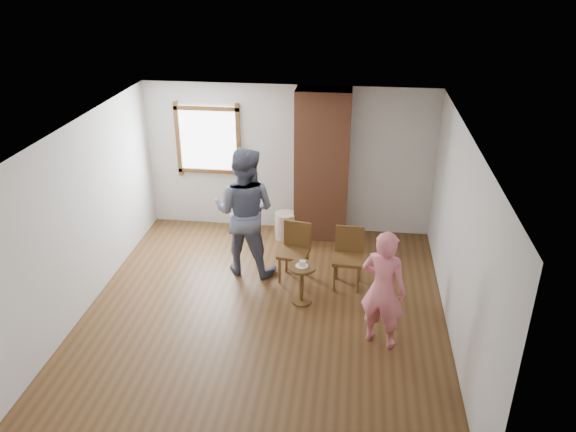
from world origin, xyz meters
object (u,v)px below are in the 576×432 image
object	(u,v)px
dining_chair_right	(348,254)
man	(245,212)
stoneware_crock	(285,226)
dining_chair_left	(295,248)
side_table	(302,278)
person_pink	(383,289)

from	to	relation	value
dining_chair_right	man	distance (m)	1.68
stoneware_crock	man	world-z (taller)	man
man	stoneware_crock	bearing A→B (deg)	-103.30
dining_chair_left	dining_chair_right	xyz separation A→B (m)	(0.81, -0.08, 0.01)
stoneware_crock	dining_chair_right	bearing A→B (deg)	-50.56
man	side_table	bearing A→B (deg)	149.04
stoneware_crock	side_table	bearing A→B (deg)	-76.05
dining_chair_right	man	xyz separation A→B (m)	(-1.59, 0.21, 0.50)
man	person_pink	size ratio (longest dim) A/B	1.26
dining_chair_left	dining_chair_right	size ratio (longest dim) A/B	0.99
stoneware_crock	dining_chair_left	world-z (taller)	dining_chair_left
dining_chair_left	man	bearing A→B (deg)	-178.56
side_table	person_pink	world-z (taller)	person_pink
person_pink	side_table	bearing A→B (deg)	-12.89
man	person_pink	distance (m)	2.59
stoneware_crock	dining_chair_left	xyz separation A→B (m)	(0.32, -1.28, 0.27)
side_table	person_pink	bearing A→B (deg)	-35.37
dining_chair_left	person_pink	distance (m)	1.94
dining_chair_left	dining_chair_right	bearing A→B (deg)	4.61
side_table	man	world-z (taller)	man
stoneware_crock	man	xyz separation A→B (m)	(-0.47, -1.16, 0.78)
person_pink	dining_chair_right	bearing A→B (deg)	-49.17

